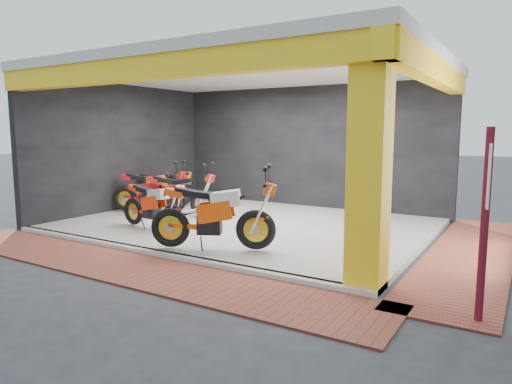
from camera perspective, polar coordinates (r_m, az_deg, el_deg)
ground at (r=9.20m, az=-7.86°, el=-6.51°), size 80.00×80.00×0.00m
showroom_floor at (r=10.76m, az=-1.10°, el=-4.10°), size 8.00×6.00×0.10m
showroom_ceiling at (r=10.63m, az=-1.15°, el=14.99°), size 8.40×6.40×0.20m
back_wall at (r=13.27m, az=6.13°, el=5.46°), size 8.20×0.20×3.50m
left_wall at (r=13.22m, az=-16.34°, el=5.19°), size 0.20×6.20×3.50m
corner_column at (r=6.45m, az=14.00°, el=3.13°), size 0.50×0.50×3.50m
header_beam_front at (r=8.25m, az=-12.84°, el=14.87°), size 8.40×0.30×0.40m
header_beam_right at (r=9.11m, az=21.26°, el=13.84°), size 0.30×6.40×0.40m
floor_kerb at (r=8.45m, az=-12.29°, el=-7.53°), size 8.00×0.20×0.10m
paver_front at (r=7.93m, az=-16.22°, el=-8.91°), size 9.00×1.40×0.03m
paver_right at (r=9.20m, az=25.22°, el=-7.07°), size 1.40×7.00×0.03m
signpost at (r=5.80m, az=26.70°, el=-2.92°), size 0.09×0.32×2.28m
moto_hero at (r=8.09m, az=-0.02°, el=-2.30°), size 2.57×1.83×1.48m
moto_row_a at (r=9.69m, az=-10.38°, el=-1.49°), size 2.10×0.96×1.24m
moto_row_b at (r=11.38m, az=-6.77°, el=0.08°), size 2.28×1.39×1.31m
moto_row_c at (r=12.08m, az=-10.20°, el=0.50°), size 2.33×1.49×1.33m
moto_row_d at (r=13.12m, az=-9.34°, el=0.80°), size 2.10×1.54×1.21m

